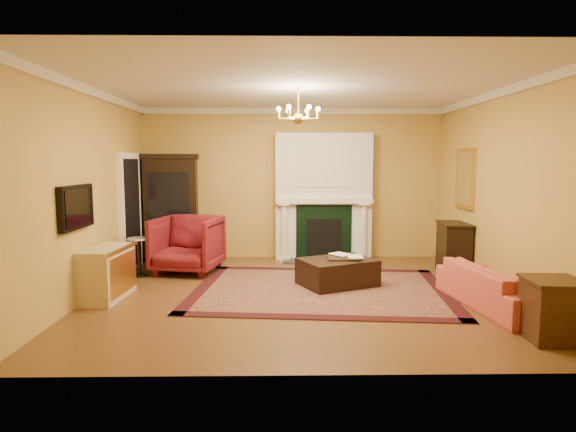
{
  "coord_description": "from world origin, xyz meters",
  "views": [
    {
      "loc": [
        -0.26,
        -6.95,
        1.94
      ],
      "look_at": [
        -0.14,
        0.3,
        1.12
      ],
      "focal_mm": 30.0,
      "sensor_mm": 36.0,
      "label": 1
    }
  ],
  "objects_px": {
    "pedestal_table": "(139,254)",
    "coral_sofa": "(495,280)",
    "commode": "(107,273)",
    "leather_ottoman": "(337,272)",
    "china_cabinet": "(171,210)",
    "console_table": "(454,249)",
    "end_table": "(554,311)",
    "wingback_armchair": "(187,242)"
  },
  "relations": [
    {
      "from": "pedestal_table",
      "to": "coral_sofa",
      "type": "distance_m",
      "value": 5.59
    },
    {
      "from": "commode",
      "to": "leather_ottoman",
      "type": "distance_m",
      "value": 3.43
    },
    {
      "from": "coral_sofa",
      "to": "leather_ottoman",
      "type": "distance_m",
      "value": 2.3
    },
    {
      "from": "china_cabinet",
      "to": "console_table",
      "type": "bearing_deg",
      "value": -17.64
    },
    {
      "from": "coral_sofa",
      "to": "end_table",
      "type": "xyz_separation_m",
      "value": [
        0.12,
        -1.19,
        -0.05
      ]
    },
    {
      "from": "pedestal_table",
      "to": "end_table",
      "type": "relative_size",
      "value": 1.02
    },
    {
      "from": "end_table",
      "to": "commode",
      "type": "bearing_deg",
      "value": 162.62
    },
    {
      "from": "coral_sofa",
      "to": "leather_ottoman",
      "type": "xyz_separation_m",
      "value": [
        -1.97,
        1.17,
        -0.16
      ]
    },
    {
      "from": "pedestal_table",
      "to": "coral_sofa",
      "type": "bearing_deg",
      "value": -19.43
    },
    {
      "from": "coral_sofa",
      "to": "end_table",
      "type": "height_order",
      "value": "coral_sofa"
    },
    {
      "from": "coral_sofa",
      "to": "leather_ottoman",
      "type": "relative_size",
      "value": 1.75
    },
    {
      "from": "end_table",
      "to": "leather_ottoman",
      "type": "xyz_separation_m",
      "value": [
        -2.08,
        2.36,
        -0.1
      ]
    },
    {
      "from": "china_cabinet",
      "to": "end_table",
      "type": "distance_m",
      "value": 6.79
    },
    {
      "from": "end_table",
      "to": "pedestal_table",
      "type": "bearing_deg",
      "value": 150.5
    },
    {
      "from": "wingback_armchair",
      "to": "leather_ottoman",
      "type": "bearing_deg",
      "value": -9.82
    },
    {
      "from": "coral_sofa",
      "to": "end_table",
      "type": "bearing_deg",
      "value": 178.06
    },
    {
      "from": "wingback_armchair",
      "to": "china_cabinet",
      "type": "bearing_deg",
      "value": 126.23
    },
    {
      "from": "wingback_armchair",
      "to": "end_table",
      "type": "bearing_deg",
      "value": -24.65
    },
    {
      "from": "commode",
      "to": "leather_ottoman",
      "type": "height_order",
      "value": "commode"
    },
    {
      "from": "pedestal_table",
      "to": "leather_ottoman",
      "type": "bearing_deg",
      "value": -11.78
    },
    {
      "from": "wingback_armchair",
      "to": "console_table",
      "type": "xyz_separation_m",
      "value": [
        4.67,
        -0.1,
        -0.12
      ]
    },
    {
      "from": "pedestal_table",
      "to": "commode",
      "type": "xyz_separation_m",
      "value": [
        -0.07,
        -1.34,
        -0.02
      ]
    },
    {
      "from": "china_cabinet",
      "to": "leather_ottoman",
      "type": "height_order",
      "value": "china_cabinet"
    },
    {
      "from": "end_table",
      "to": "wingback_armchair",
      "type": "bearing_deg",
      "value": 144.19
    },
    {
      "from": "wingback_armchair",
      "to": "commode",
      "type": "height_order",
      "value": "wingback_armchair"
    },
    {
      "from": "china_cabinet",
      "to": "commode",
      "type": "height_order",
      "value": "china_cabinet"
    },
    {
      "from": "china_cabinet",
      "to": "wingback_armchair",
      "type": "relative_size",
      "value": 1.83
    },
    {
      "from": "china_cabinet",
      "to": "coral_sofa",
      "type": "distance_m",
      "value": 5.99
    },
    {
      "from": "pedestal_table",
      "to": "coral_sofa",
      "type": "xyz_separation_m",
      "value": [
        5.27,
        -1.86,
        -0.01
      ]
    },
    {
      "from": "china_cabinet",
      "to": "leather_ottoman",
      "type": "distance_m",
      "value": 3.75
    },
    {
      "from": "coral_sofa",
      "to": "commode",
      "type": "bearing_deg",
      "value": 76.96
    },
    {
      "from": "wingback_armchair",
      "to": "commode",
      "type": "distance_m",
      "value": 1.83
    },
    {
      "from": "end_table",
      "to": "console_table",
      "type": "distance_m",
      "value": 3.23
    },
    {
      "from": "console_table",
      "to": "china_cabinet",
      "type": "bearing_deg",
      "value": 172.5
    },
    {
      "from": "pedestal_table",
      "to": "console_table",
      "type": "xyz_separation_m",
      "value": [
        5.44,
        0.18,
        0.04
      ]
    },
    {
      "from": "leather_ottoman",
      "to": "console_table",
      "type": "bearing_deg",
      "value": -2.4
    },
    {
      "from": "china_cabinet",
      "to": "end_table",
      "type": "relative_size",
      "value": 3.09
    },
    {
      "from": "china_cabinet",
      "to": "pedestal_table",
      "type": "xyz_separation_m",
      "value": [
        -0.26,
        -1.37,
        -0.62
      ]
    },
    {
      "from": "china_cabinet",
      "to": "end_table",
      "type": "bearing_deg",
      "value": -45.53
    },
    {
      "from": "leather_ottoman",
      "to": "wingback_armchair",
      "type": "bearing_deg",
      "value": 134.49
    },
    {
      "from": "console_table",
      "to": "end_table",
      "type": "bearing_deg",
      "value": -85.68
    },
    {
      "from": "end_table",
      "to": "leather_ottoman",
      "type": "height_order",
      "value": "end_table"
    }
  ]
}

